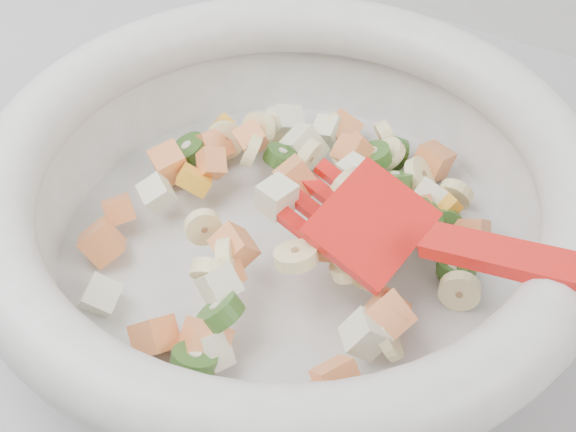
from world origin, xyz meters
The scene contains 1 object.
mixing_bowl centered at (0.10, 1.39, 0.96)m, with size 0.50×0.38×0.15m.
Camera 1 is at (0.27, 1.09, 1.30)m, focal length 50.00 mm.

